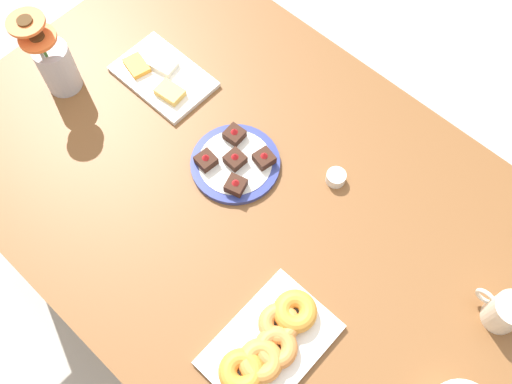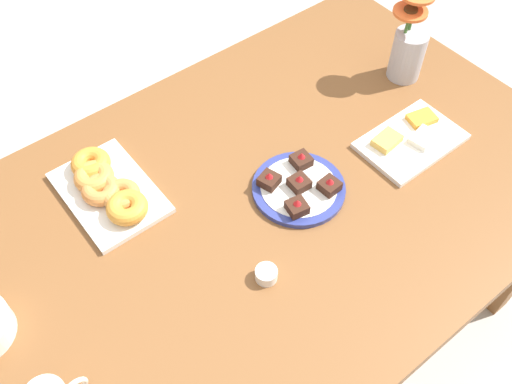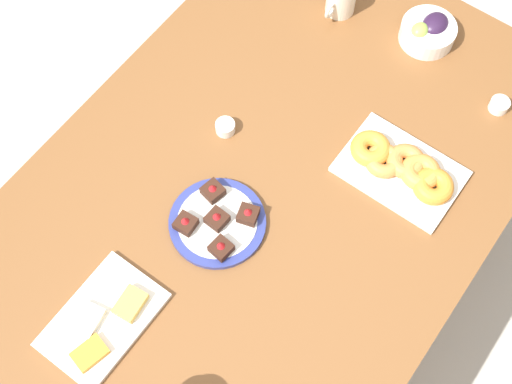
{
  "view_description": "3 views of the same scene",
  "coord_description": "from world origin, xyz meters",
  "px_view_note": "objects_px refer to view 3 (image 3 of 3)",
  "views": [
    {
      "loc": [
        -0.4,
        0.43,
        1.98
      ],
      "look_at": [
        0.0,
        0.0,
        0.78
      ],
      "focal_mm": 40.0,
      "sensor_mm": 36.0,
      "label": 1
    },
    {
      "loc": [
        -0.49,
        -0.62,
        1.81
      ],
      "look_at": [
        0.0,
        0.0,
        0.78
      ],
      "focal_mm": 40.0,
      "sensor_mm": 36.0,
      "label": 2
    },
    {
      "loc": [
        0.56,
        0.41,
        2.24
      ],
      "look_at": [
        0.0,
        0.0,
        0.78
      ],
      "focal_mm": 50.0,
      "sensor_mm": 36.0,
      "label": 3
    }
  ],
  "objects_px": {
    "dining_table": "(256,214)",
    "jam_cup_berry": "(499,105)",
    "croissant_platter": "(402,168)",
    "grape_bowl": "(428,31)",
    "jam_cup_honey": "(225,127)",
    "cheese_platter": "(103,321)",
    "dessert_plate": "(217,222)"
  },
  "relations": [
    {
      "from": "dining_table",
      "to": "jam_cup_honey",
      "type": "bearing_deg",
      "value": -122.13
    },
    {
      "from": "dining_table",
      "to": "jam_cup_honey",
      "type": "xyz_separation_m",
      "value": [
        -0.11,
        -0.17,
        0.1
      ]
    },
    {
      "from": "grape_bowl",
      "to": "dessert_plate",
      "type": "bearing_deg",
      "value": -9.19
    },
    {
      "from": "jam_cup_honey",
      "to": "croissant_platter",
      "type": "bearing_deg",
      "value": 110.52
    },
    {
      "from": "grape_bowl",
      "to": "jam_cup_berry",
      "type": "distance_m",
      "value": 0.26
    },
    {
      "from": "dining_table",
      "to": "cheese_platter",
      "type": "xyz_separation_m",
      "value": [
        0.43,
        -0.09,
        0.1
      ]
    },
    {
      "from": "cheese_platter",
      "to": "jam_cup_berry",
      "type": "bearing_deg",
      "value": 156.41
    },
    {
      "from": "cheese_platter",
      "to": "dessert_plate",
      "type": "relative_size",
      "value": 1.17
    },
    {
      "from": "dining_table",
      "to": "croissant_platter",
      "type": "relative_size",
      "value": 5.56
    },
    {
      "from": "dining_table",
      "to": "grape_bowl",
      "type": "xyz_separation_m",
      "value": [
        -0.63,
        0.08,
        0.12
      ]
    },
    {
      "from": "grape_bowl",
      "to": "cheese_platter",
      "type": "distance_m",
      "value": 1.08
    },
    {
      "from": "croissant_platter",
      "to": "jam_cup_berry",
      "type": "xyz_separation_m",
      "value": [
        -0.3,
        0.1,
        -0.01
      ]
    },
    {
      "from": "jam_cup_berry",
      "to": "croissant_platter",
      "type": "bearing_deg",
      "value": -18.97
    },
    {
      "from": "cheese_platter",
      "to": "jam_cup_honey",
      "type": "distance_m",
      "value": 0.54
    },
    {
      "from": "dining_table",
      "to": "jam_cup_berry",
      "type": "distance_m",
      "value": 0.65
    },
    {
      "from": "cheese_platter",
      "to": "croissant_platter",
      "type": "bearing_deg",
      "value": 154.5
    },
    {
      "from": "dining_table",
      "to": "cheese_platter",
      "type": "bearing_deg",
      "value": -12.21
    },
    {
      "from": "grape_bowl",
      "to": "dining_table",
      "type": "bearing_deg",
      "value": -7.59
    },
    {
      "from": "dining_table",
      "to": "jam_cup_honey",
      "type": "height_order",
      "value": "jam_cup_honey"
    },
    {
      "from": "grape_bowl",
      "to": "croissant_platter",
      "type": "relative_size",
      "value": 0.49
    },
    {
      "from": "dining_table",
      "to": "jam_cup_berry",
      "type": "relative_size",
      "value": 33.33
    },
    {
      "from": "dessert_plate",
      "to": "jam_cup_berry",
      "type": "bearing_deg",
      "value": 150.53
    },
    {
      "from": "dining_table",
      "to": "dessert_plate",
      "type": "distance_m",
      "value": 0.14
    },
    {
      "from": "grape_bowl",
      "to": "jam_cup_honey",
      "type": "relative_size",
      "value": 2.96
    },
    {
      "from": "dining_table",
      "to": "jam_cup_honey",
      "type": "relative_size",
      "value": 33.33
    },
    {
      "from": "dining_table",
      "to": "croissant_platter",
      "type": "xyz_separation_m",
      "value": [
        -0.26,
        0.23,
        0.11
      ]
    },
    {
      "from": "croissant_platter",
      "to": "jam_cup_honey",
      "type": "distance_m",
      "value": 0.43
    },
    {
      "from": "cheese_platter",
      "to": "jam_cup_berry",
      "type": "distance_m",
      "value": 1.07
    },
    {
      "from": "grape_bowl",
      "to": "jam_cup_berry",
      "type": "height_order",
      "value": "grape_bowl"
    },
    {
      "from": "croissant_platter",
      "to": "dessert_plate",
      "type": "distance_m",
      "value": 0.45
    },
    {
      "from": "croissant_platter",
      "to": "dessert_plate",
      "type": "xyz_separation_m",
      "value": [
        0.36,
        -0.27,
        -0.01
      ]
    },
    {
      "from": "grape_bowl",
      "to": "jam_cup_honey",
      "type": "height_order",
      "value": "grape_bowl"
    }
  ]
}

